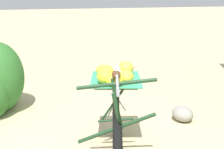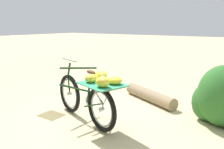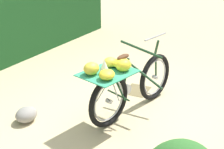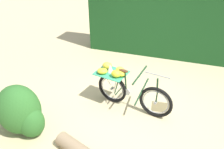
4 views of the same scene
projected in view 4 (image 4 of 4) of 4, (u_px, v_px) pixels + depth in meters
ground_plane at (128, 101)px, 5.00m from camera, size 60.00×60.00×0.00m
foliage_hedge at (180, 11)px, 6.53m from camera, size 5.94×1.49×3.00m
bicycle at (127, 87)px, 4.57m from camera, size 1.79×0.91×1.03m
shrub_cluster at (19, 112)px, 3.96m from camera, size 1.08×0.74×1.03m
path_stone at (107, 74)px, 5.92m from camera, size 0.32×0.27×0.20m
leaf_litter_patch at (161, 107)px, 4.80m from camera, size 0.44×0.36×0.01m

